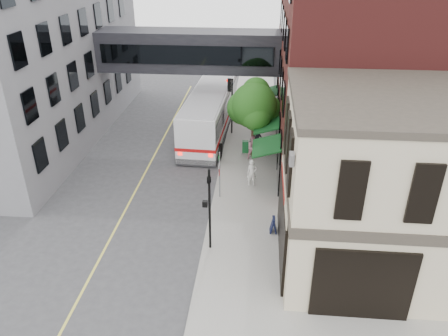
% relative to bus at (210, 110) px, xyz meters
% --- Properties ---
extents(ground, '(120.00, 120.00, 0.00)m').
position_rel_bus_xyz_m(ground, '(1.38, -17.41, -1.96)').
color(ground, '#38383A').
rests_on(ground, ground).
extents(sidewalk_main, '(4.00, 60.00, 0.15)m').
position_rel_bus_xyz_m(sidewalk_main, '(3.38, -3.41, -1.88)').
color(sidewalk_main, gray).
rests_on(sidewalk_main, ground).
extents(corner_building, '(10.19, 8.12, 8.45)m').
position_rel_bus_xyz_m(corner_building, '(10.35, -15.41, 2.26)').
color(corner_building, beige).
rests_on(corner_building, ground).
extents(brick_building, '(13.76, 18.00, 14.00)m').
position_rel_bus_xyz_m(brick_building, '(11.35, -2.41, 5.03)').
color(brick_building, '#5B1E1C').
rests_on(brick_building, ground).
extents(opposite_building, '(14.00, 24.00, 14.00)m').
position_rel_bus_xyz_m(opposite_building, '(-15.62, -1.41, 5.04)').
color(opposite_building, slate).
rests_on(opposite_building, ground).
extents(skyway_bridge, '(14.00, 3.18, 3.00)m').
position_rel_bus_xyz_m(skyway_bridge, '(-1.62, 0.59, 4.54)').
color(skyway_bridge, black).
rests_on(skyway_bridge, ground).
extents(traffic_signal_near, '(0.44, 0.22, 4.60)m').
position_rel_bus_xyz_m(traffic_signal_near, '(1.74, -15.41, 1.03)').
color(traffic_signal_near, black).
rests_on(traffic_signal_near, sidewalk_main).
extents(traffic_signal_far, '(0.53, 0.28, 4.50)m').
position_rel_bus_xyz_m(traffic_signal_far, '(1.64, -0.41, 1.38)').
color(traffic_signal_far, black).
rests_on(traffic_signal_far, sidewalk_main).
extents(street_sign_pole, '(0.08, 0.75, 3.00)m').
position_rel_bus_xyz_m(street_sign_pole, '(1.77, -10.41, -0.02)').
color(street_sign_pole, gray).
rests_on(street_sign_pole, sidewalk_main).
extents(street_tree, '(3.80, 3.20, 5.60)m').
position_rel_bus_xyz_m(street_tree, '(3.57, -4.19, 1.95)').
color(street_tree, '#382619').
rests_on(street_tree, sidewalk_main).
extents(lane_marking, '(0.12, 40.00, 0.01)m').
position_rel_bus_xyz_m(lane_marking, '(-3.62, -7.41, -1.95)').
color(lane_marking, '#D8CC4C').
rests_on(lane_marking, ground).
extents(bus, '(3.63, 13.10, 3.49)m').
position_rel_bus_xyz_m(bus, '(0.00, 0.00, 0.00)').
color(bus, white).
rests_on(bus, ground).
extents(pedestrian_a, '(0.72, 0.55, 1.74)m').
position_rel_bus_xyz_m(pedestrian_a, '(3.66, -8.78, -0.94)').
color(pedestrian_a, white).
rests_on(pedestrian_a, sidewalk_main).
extents(pedestrian_b, '(1.03, 0.94, 1.72)m').
position_rel_bus_xyz_m(pedestrian_b, '(3.62, -4.94, -0.94)').
color(pedestrian_b, pink).
rests_on(pedestrian_b, sidewalk_main).
extents(pedestrian_c, '(1.21, 1.02, 1.62)m').
position_rel_bus_xyz_m(pedestrian_c, '(3.85, -2.99, -1.00)').
color(pedestrian_c, black).
rests_on(pedestrian_c, sidewalk_main).
extents(newspaper_box, '(0.48, 0.43, 0.89)m').
position_rel_bus_xyz_m(newspaper_box, '(3.03, -3.92, -1.36)').
color(newspaper_box, '#145A29').
rests_on(newspaper_box, sidewalk_main).
extents(sandwich_board, '(0.33, 0.51, 0.89)m').
position_rel_bus_xyz_m(sandwich_board, '(4.98, -13.78, -1.36)').
color(sandwich_board, black).
rests_on(sandwich_board, sidewalk_main).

